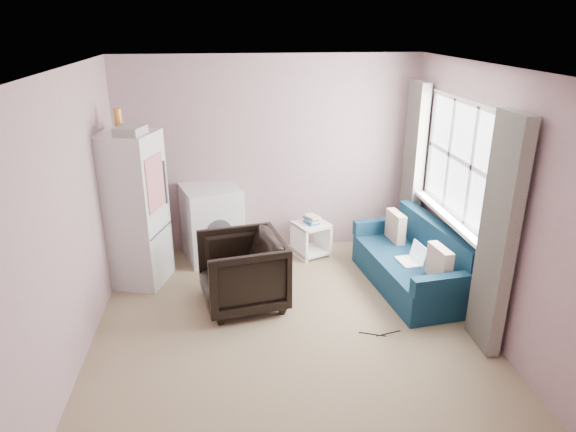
# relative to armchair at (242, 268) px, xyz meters

# --- Properties ---
(room) EXTENTS (3.84, 4.24, 2.54)m
(room) POSITION_rel_armchair_xyz_m (0.46, -0.61, 0.83)
(room) COLOR #8F7C5D
(room) RESTS_ON ground
(armchair) EXTENTS (0.91, 0.96, 0.85)m
(armchair) POSITION_rel_armchair_xyz_m (0.00, 0.00, 0.00)
(armchair) COLOR black
(armchair) RESTS_ON ground
(fridge) EXTENTS (0.75, 0.75, 2.00)m
(fridge) POSITION_rel_armchair_xyz_m (-1.17, 0.68, 0.46)
(fridge) COLOR silver
(fridge) RESTS_ON ground
(washing_machine) EXTENTS (0.83, 0.83, 0.94)m
(washing_machine) POSITION_rel_armchair_xyz_m (-0.33, 1.23, 0.06)
(washing_machine) COLOR silver
(washing_machine) RESTS_ON ground
(side_table) EXTENTS (0.52, 0.52, 0.54)m
(side_table) POSITION_rel_armchair_xyz_m (0.93, 1.15, -0.17)
(side_table) COLOR white
(side_table) RESTS_ON ground
(sofa) EXTENTS (0.97, 1.76, 0.75)m
(sofa) POSITION_rel_armchair_xyz_m (1.95, 0.17, -0.15)
(sofa) COLOR #113650
(sofa) RESTS_ON ground
(window_dressing) EXTENTS (0.17, 2.62, 2.18)m
(window_dressing) POSITION_rel_armchair_xyz_m (2.22, 0.09, 0.68)
(window_dressing) COLOR white
(window_dressing) RESTS_ON ground
(floor_cables) EXTENTS (0.42, 0.11, 0.01)m
(floor_cables) POSITION_rel_armchair_xyz_m (1.31, -0.74, -0.42)
(floor_cables) COLOR black
(floor_cables) RESTS_ON ground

